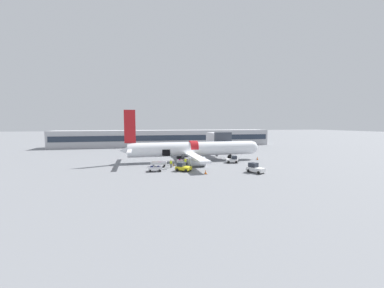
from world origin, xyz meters
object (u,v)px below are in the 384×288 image
Objects in this scene: ground_crew_supervisor at (194,159)px; ground_crew_driver at (200,159)px; ground_crew_loader_a at (185,162)px; baggage_tug_lead at (233,160)px; baggage_tug_rear at (255,169)px; suitcase_on_tarmac_upright at (173,165)px; baggage_cart_empty at (155,169)px; baggage_tug_mid at (183,167)px; ground_crew_loader_b at (171,163)px; airplane at (191,149)px; baggage_cart_loading at (183,162)px; baggage_cart_queued at (159,164)px.

ground_crew_driver is at bearing 15.63° from ground_crew_supervisor.
ground_crew_loader_a is 5.09m from ground_crew_supervisor.
baggage_tug_rear is at bearing -91.60° from baggage_tug_lead.
baggage_tug_lead is 13.38m from suitcase_on_tarmac_upright.
ground_crew_loader_a reaches higher than baggage_cart_empty.
baggage_tug_lead reaches higher than baggage_tug_mid.
ground_crew_loader_a is at bearing 24.01° from baggage_cart_empty.
ground_crew_loader_a is 1.18× the size of ground_crew_loader_b.
ground_crew_driver is 0.89× the size of ground_crew_supervisor.
ground_crew_driver is 2.74× the size of suitcase_on_tarmac_upright.
baggage_tug_lead is at bearing 26.95° from baggage_tug_mid.
baggage_cart_loading is (-2.76, -4.16, -2.16)m from airplane.
ground_crew_loader_b is (-2.84, 0.14, -0.15)m from ground_crew_loader_a.
ground_crew_loader_a is at bearing -111.81° from airplane.
baggage_tug_rear is at bearing -45.16° from baggage_cart_loading.
baggage_cart_empty is 4.35m from ground_crew_loader_b.
ground_crew_loader_b is 6.94m from ground_crew_supervisor.
airplane is 9.60m from baggage_tug_lead.
baggage_cart_loading is at bearing 42.27° from baggage_cart_empty.
airplane is 13.42m from baggage_cart_empty.
ground_crew_supervisor reaches higher than suitcase_on_tarmac_upright.
ground_crew_loader_b is (-5.66, -6.90, -1.92)m from airplane.
baggage_cart_empty is (-16.94, 5.24, -0.26)m from baggage_tug_rear.
ground_crew_loader_a reaches higher than baggage_cart_queued.
ground_crew_loader_a reaches higher than baggage_tug_rear.
suitcase_on_tarmac_upright is (-2.25, -1.41, -0.32)m from baggage_cart_loading.
airplane reaches higher than baggage_tug_rear.
ground_crew_supervisor is (3.86, 7.87, 0.32)m from baggage_tug_mid.
baggage_cart_loading is 1.85× the size of ground_crew_supervisor.
airplane is 19.62× the size of ground_crew_driver.
baggage_cart_queued is at bearing -165.35° from baggage_cart_loading.
baggage_tug_lead is 0.94× the size of baggage_tug_mid.
airplane is 3.24m from ground_crew_supervisor.
ground_crew_supervisor reaches higher than baggage_cart_empty.
suitcase_on_tarmac_upright is at bearing 146.17° from ground_crew_loader_a.
baggage_cart_empty is at bearing -137.73° from baggage_cart_loading.
ground_crew_loader_a is (-11.13, -2.70, 0.30)m from baggage_tug_lead.
ground_crew_loader_b reaches higher than baggage_tug_mid.
baggage_tug_rear is 2.08× the size of ground_crew_driver.
ground_crew_loader_a is 6.47m from ground_crew_driver.
airplane is 7.79m from ground_crew_loader_a.
baggage_cart_empty is at bearing -155.99° from ground_crew_loader_a.
baggage_tug_lead is at bearing 4.11° from baggage_cart_queued.
baggage_tug_lead reaches higher than baggage_cart_empty.
ground_crew_supervisor reaches higher than baggage_tug_mid.
ground_crew_driver is at bearing -55.81° from airplane.
airplane is at bearing 48.04° from suitcase_on_tarmac_upright.
ground_crew_supervisor is at bearing 38.64° from baggage_cart_empty.
baggage_tug_lead is 1.76× the size of ground_crew_driver.
ground_crew_driver is (-6.77, 2.08, 0.21)m from baggage_tug_lead.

